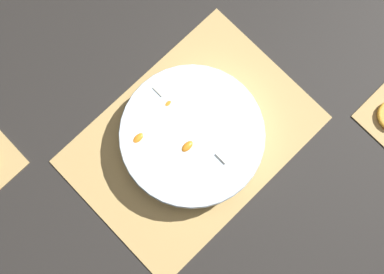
# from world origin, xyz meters

# --- Properties ---
(ground_plane) EXTENTS (6.00, 6.00, 0.00)m
(ground_plane) POSITION_xyz_m (0.00, 0.00, 0.00)
(ground_plane) COLOR black
(bamboo_mat_center) EXTENTS (0.51, 0.36, 0.01)m
(bamboo_mat_center) POSITION_xyz_m (0.00, 0.00, 0.00)
(bamboo_mat_center) COLOR tan
(bamboo_mat_center) RESTS_ON ground_plane
(fruit_salad_bowl) EXTENTS (0.30, 0.30, 0.06)m
(fruit_salad_bowl) POSITION_xyz_m (-0.00, -0.00, 0.04)
(fruit_salad_bowl) COLOR silver
(fruit_salad_bowl) RESTS_ON bamboo_mat_center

